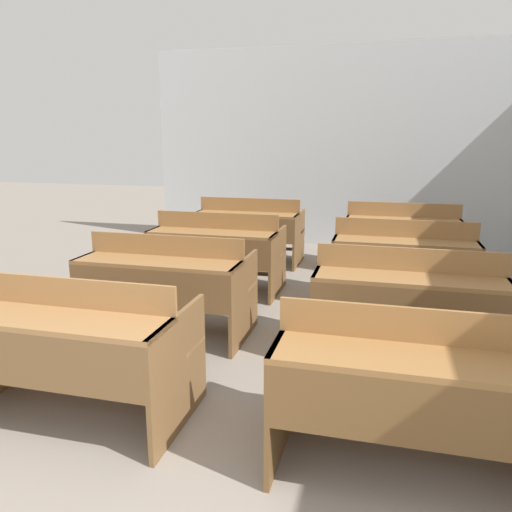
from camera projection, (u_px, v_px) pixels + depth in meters
name	position (u px, v px, depth m)	size (l,w,h in m)	color
wall_back	(349.00, 148.00, 7.34)	(5.96, 0.06, 2.92)	silver
bench_front_left	(71.00, 343.00, 2.88)	(1.33, 0.77, 0.85)	brown
bench_front_right	(415.00, 386.00, 2.38)	(1.33, 0.77, 0.85)	brown
bench_second_left	(166.00, 282.00, 4.10)	(1.33, 0.77, 0.85)	brown
bench_second_right	(407.00, 300.00, 3.63)	(1.33, 0.77, 0.85)	brown
bench_third_left	(217.00, 249.00, 5.29)	(1.33, 0.77, 0.85)	brown
bench_third_right	(403.00, 260.00, 4.84)	(1.33, 0.77, 0.85)	brown
bench_back_left	(249.00, 228.00, 6.53)	(1.33, 0.77, 0.85)	brown
bench_back_right	(402.00, 235.00, 6.08)	(1.33, 0.77, 0.85)	brown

